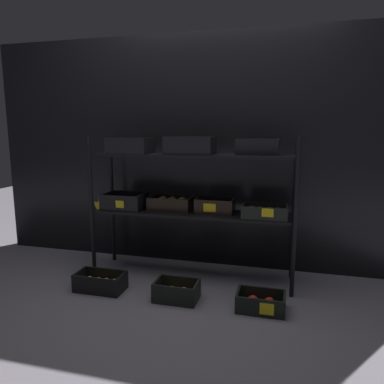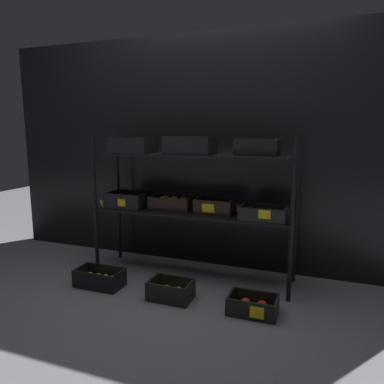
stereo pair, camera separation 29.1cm
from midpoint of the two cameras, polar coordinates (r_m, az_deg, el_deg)
ground_plane at (r=3.11m, az=2.75°, el=-13.14°), size 10.00×10.00×0.00m
storefront_wall at (r=3.24m, az=4.96°, el=6.26°), size 4.01×0.12×2.03m
display_rack at (r=2.91m, az=2.31°, el=1.16°), size 1.73×0.40×1.17m
crate_ground_lemon at (r=2.96m, az=-11.63°, el=-13.45°), size 0.37×0.20×0.14m
crate_ground_orange at (r=2.71m, az=-0.20°, el=-15.56°), size 0.31×0.20×0.14m
crate_ground_apple_red at (r=2.58m, az=12.93°, el=-17.30°), size 0.33×0.21×0.12m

